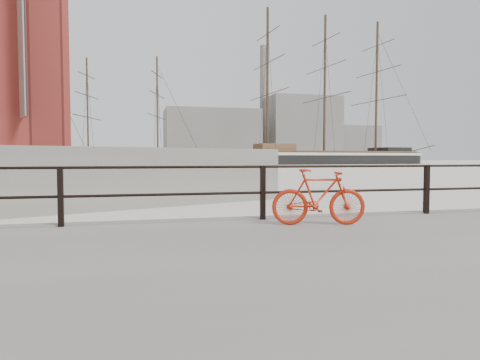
{
  "coord_description": "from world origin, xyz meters",
  "views": [
    {
      "loc": [
        -5.78,
        -7.71,
        1.5
      ],
      "look_at": [
        -3.53,
        1.5,
        1.0
      ],
      "focal_mm": 32.0,
      "sensor_mm": 36.0,
      "label": 1
    }
  ],
  "objects": [
    {
      "name": "industrial_east",
      "position": [
        78.0,
        150.0,
        7.0
      ],
      "size": [
        20.0,
        16.0,
        14.0
      ],
      "primitive_type": "cube",
      "color": "gray",
      "rests_on": "ground"
    },
    {
      "name": "ground",
      "position": [
        0.0,
        0.0,
        0.0
      ],
      "size": [
        400.0,
        400.0,
        0.0
      ],
      "primitive_type": "plane",
      "color": "white",
      "rests_on": "ground"
    },
    {
      "name": "schooner_mid",
      "position": [
        -8.27,
        82.04,
        0.0
      ],
      "size": [
        34.27,
        22.47,
        22.54
      ],
      "primitive_type": null,
      "rotation": [
        0.0,
        0.0,
        -0.31
      ],
      "color": "white",
      "rests_on": "ground"
    },
    {
      "name": "guardrail",
      "position": [
        0.0,
        -0.15,
        0.85
      ],
      "size": [
        28.0,
        0.1,
        1.0
      ],
      "primitive_type": null,
      "color": "black",
      "rests_on": "promenade"
    },
    {
      "name": "smokestack",
      "position": [
        42.0,
        150.0,
        22.0
      ],
      "size": [
        2.8,
        2.8,
        44.0
      ],
      "primitive_type": "cylinder",
      "color": "gray",
      "rests_on": "ground"
    },
    {
      "name": "schooner_left",
      "position": [
        -23.54,
        66.5,
        0.0
      ],
      "size": [
        23.58,
        17.17,
        16.6
      ],
      "primitive_type": null,
      "rotation": [
        0.0,
        0.0,
        0.39
      ],
      "color": "silver",
      "rests_on": "ground"
    },
    {
      "name": "industrial_west",
      "position": [
        20.0,
        140.0,
        9.0
      ],
      "size": [
        32.0,
        18.0,
        18.0
      ],
      "primitive_type": "cube",
      "color": "gray",
      "rests_on": "ground"
    },
    {
      "name": "bicycle",
      "position": [
        -2.77,
        -1.01,
        0.83
      ],
      "size": [
        1.6,
        0.58,
        0.96
      ],
      "primitive_type": "imported",
      "rotation": [
        0.0,
        0.0,
        -0.22
      ],
      "color": "#AF210B",
      "rests_on": "promenade"
    },
    {
      "name": "barque_black",
      "position": [
        36.29,
        83.13,
        0.0
      ],
      "size": [
        64.35,
        27.08,
        35.2
      ],
      "primitive_type": null,
      "rotation": [
        0.0,
        0.0,
        0.11
      ],
      "color": "black",
      "rests_on": "ground"
    },
    {
      "name": "industrial_mid",
      "position": [
        55.0,
        145.0,
        12.0
      ],
      "size": [
        26.0,
        20.0,
        24.0
      ],
      "primitive_type": "cube",
      "color": "gray",
      "rests_on": "ground"
    }
  ]
}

